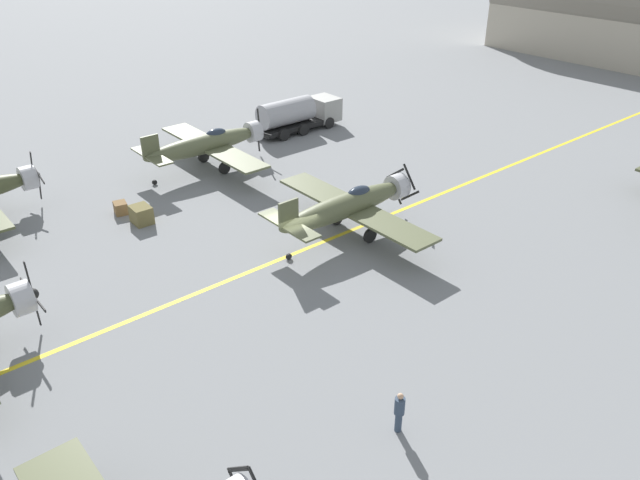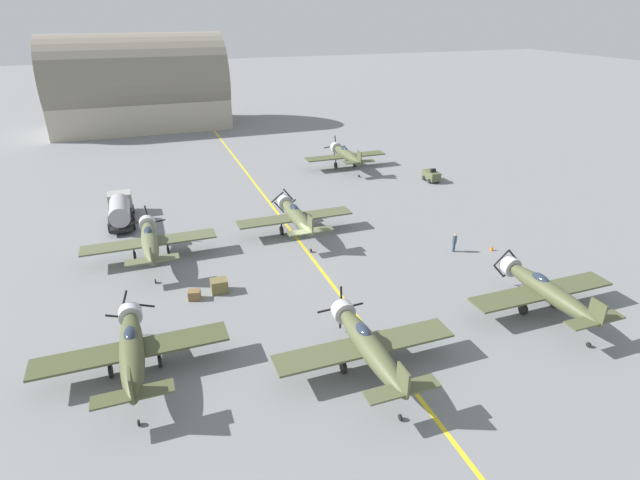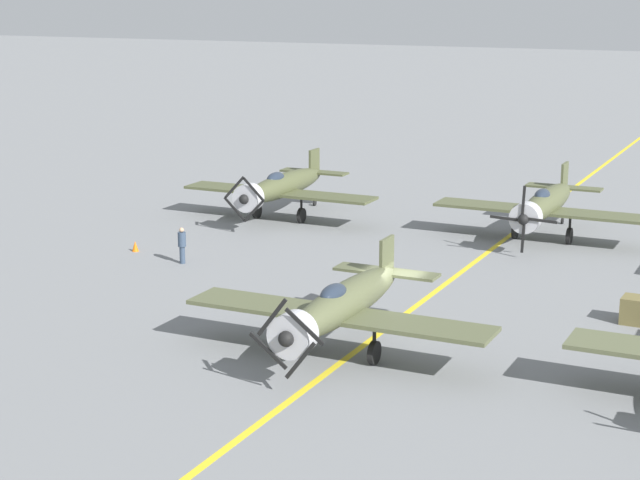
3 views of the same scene
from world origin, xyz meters
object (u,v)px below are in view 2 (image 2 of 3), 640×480
at_px(airplane_mid_center, 296,216).
at_px(airplane_near_right, 546,290).
at_px(airplane_near_left, 132,349).
at_px(airplane_mid_left, 150,240).
at_px(ground_crew_walking, 454,242).
at_px(traffic_cone, 492,248).
at_px(tow_tractor, 431,175).
at_px(hangar, 139,88).
at_px(fuel_tanker, 120,209).
at_px(airplane_far_right, 346,155).
at_px(supply_crate_by_tanker, 219,286).
at_px(supply_crate_mid_lane, 194,295).
at_px(airplane_near_center, 368,345).

bearing_deg(airplane_mid_center, airplane_near_right, -39.90).
bearing_deg(airplane_near_left, airplane_near_right, -18.37).
height_order(airplane_near_left, airplane_mid_left, airplane_mid_left).
distance_m(ground_crew_walking, traffic_cone, 3.86).
distance_m(tow_tractor, hangar, 59.91).
bearing_deg(fuel_tanker, airplane_near_right, -44.83).
distance_m(airplane_mid_center, traffic_cone, 19.58).
bearing_deg(airplane_mid_left, airplane_far_right, 34.31).
height_order(ground_crew_walking, supply_crate_by_tanker, ground_crew_walking).
height_order(airplane_mid_center, airplane_far_right, airplane_far_right).
height_order(airplane_near_left, fuel_tanker, airplane_near_left).
bearing_deg(airplane_near_left, ground_crew_walking, 3.53).
xyz_separation_m(airplane_mid_center, fuel_tanker, (-17.02, 9.51, -0.50)).
bearing_deg(fuel_tanker, airplane_mid_left, -76.16).
distance_m(tow_tractor, ground_crew_walking, 21.63).
bearing_deg(tow_tractor, supply_crate_mid_lane, -149.94).
height_order(airplane_near_left, airplane_near_center, airplane_near_center).
bearing_deg(airplane_near_left, supply_crate_by_tanker, 39.08).
relative_size(airplane_near_left, ground_crew_walking, 6.45).
relative_size(airplane_near_left, hangar, 0.38).
bearing_deg(fuel_tanker, airplane_near_center, -64.97).
distance_m(tow_tractor, traffic_cone, 21.34).
bearing_deg(traffic_cone, hangar, 113.03).
bearing_deg(airplane_far_right, fuel_tanker, -168.38).
bearing_deg(airplane_far_right, airplane_near_left, -135.87).
relative_size(airplane_far_right, fuel_tanker, 1.50).
bearing_deg(airplane_far_right, tow_tractor, -54.91).
relative_size(fuel_tanker, supply_crate_by_tanker, 5.94).
bearing_deg(ground_crew_walking, supply_crate_by_tanker, 179.42).
xyz_separation_m(airplane_near_right, ground_crew_walking, (-0.29, 11.44, -1.00)).
relative_size(fuel_tanker, supply_crate_mid_lane, 8.56).
distance_m(airplane_mid_left, supply_crate_mid_lane, 8.95).
xyz_separation_m(supply_crate_mid_lane, traffic_cone, (28.21, -0.84, -0.11)).
relative_size(airplane_far_right, supply_crate_by_tanker, 8.92).
height_order(fuel_tanker, supply_crate_mid_lane, fuel_tanker).
bearing_deg(supply_crate_by_tanker, fuel_tanker, 112.17).
bearing_deg(fuel_tanker, airplane_mid_center, -29.19).
height_order(fuel_tanker, hangar, hangar).
xyz_separation_m(tow_tractor, supply_crate_by_tanker, (-31.92, -19.23, -0.23)).
xyz_separation_m(ground_crew_walking, hangar, (-25.57, 67.62, 6.39)).
xyz_separation_m(airplane_mid_center, hangar, (-12.60, 58.47, 5.40)).
relative_size(airplane_near_right, hangar, 0.38).
relative_size(supply_crate_mid_lane, hangar, 0.03).
xyz_separation_m(airplane_near_right, fuel_tanker, (-30.28, 30.10, -0.50)).
relative_size(fuel_tanker, hangar, 0.25).
bearing_deg(airplane_mid_left, airplane_mid_center, 2.12).
bearing_deg(traffic_cone, airplane_mid_center, 148.37).
bearing_deg(hangar, supply_crate_mid_lane, -89.16).
xyz_separation_m(tow_tractor, ground_crew_walking, (-9.44, -19.46, 0.22)).
relative_size(supply_crate_by_tanker, hangar, 0.04).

